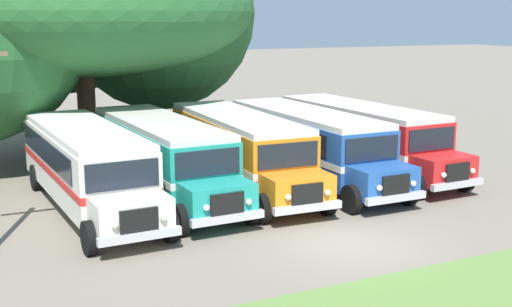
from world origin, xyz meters
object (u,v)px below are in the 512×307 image
(parked_bus_slot_3, at_px, (309,142))
(broad_shade_tree, at_px, (75,15))
(parked_bus_slot_2, at_px, (240,147))
(parked_bus_slot_0, at_px, (86,163))
(parked_bus_slot_4, at_px, (362,134))
(parked_bus_slot_1, at_px, (162,153))

(parked_bus_slot_3, height_order, broad_shade_tree, broad_shade_tree)
(parked_bus_slot_2, bearing_deg, parked_bus_slot_3, 87.24)
(parked_bus_slot_2, height_order, broad_shade_tree, broad_shade_tree)
(parked_bus_slot_0, relative_size, parked_bus_slot_4, 1.00)
(parked_bus_slot_1, bearing_deg, broad_shade_tree, -174.73)
(parked_bus_slot_1, distance_m, parked_bus_slot_2, 3.17)
(parked_bus_slot_0, xyz_separation_m, parked_bus_slot_3, (9.06, 0.09, 0.00))
(parked_bus_slot_0, height_order, parked_bus_slot_3, same)
(parked_bus_slot_1, xyz_separation_m, parked_bus_slot_2, (3.17, -0.08, 0.00))
(parked_bus_slot_1, height_order, broad_shade_tree, broad_shade_tree)
(parked_bus_slot_1, distance_m, parked_bus_slot_3, 6.18)
(parked_bus_slot_1, bearing_deg, parked_bus_slot_2, 87.14)
(parked_bus_slot_0, bearing_deg, parked_bus_slot_4, 91.13)
(parked_bus_slot_4, bearing_deg, broad_shade_tree, -133.27)
(parked_bus_slot_4, bearing_deg, parked_bus_slot_3, -82.00)
(parked_bus_slot_3, bearing_deg, parked_bus_slot_0, -89.23)
(parked_bus_slot_4, bearing_deg, parked_bus_slot_0, -88.80)
(parked_bus_slot_3, relative_size, broad_shade_tree, 0.56)
(parked_bus_slot_0, distance_m, parked_bus_slot_3, 9.06)
(parked_bus_slot_3, distance_m, broad_shade_tree, 13.05)
(parked_bus_slot_1, relative_size, parked_bus_slot_4, 1.00)
(parked_bus_slot_0, xyz_separation_m, broad_shade_tree, (1.81, 9.69, 5.08))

